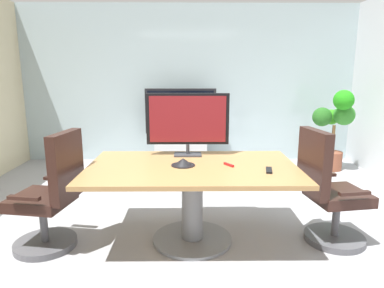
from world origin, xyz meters
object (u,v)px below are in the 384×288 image
(tv_monitor, at_px, (187,121))
(remote_control, at_px, (269,170))
(office_chair_left, at_px, (51,201))
(potted_plant, at_px, (335,124))
(wall_display_unit, at_px, (181,139))
(conference_table, at_px, (192,185))
(office_chair_right, at_px, (328,197))
(conference_phone, at_px, (183,162))

(tv_monitor, xyz_separation_m, remote_control, (0.71, -0.59, -0.35))
(office_chair_left, xyz_separation_m, potted_plant, (3.59, 2.50, 0.31))
(wall_display_unit, bearing_deg, remote_control, -74.25)
(conference_table, xyz_separation_m, office_chair_right, (1.27, -0.04, -0.10))
(office_chair_left, relative_size, office_chair_right, 1.00)
(tv_monitor, bearing_deg, office_chair_left, -156.52)
(office_chair_right, xyz_separation_m, conference_phone, (-1.35, 0.04, 0.32))
(remote_control, bearing_deg, conference_table, 175.95)
(tv_monitor, relative_size, remote_control, 4.94)
(conference_table, distance_m, office_chair_left, 1.28)
(office_chair_left, relative_size, conference_phone, 4.95)
(potted_plant, bearing_deg, conference_phone, -135.36)
(conference_table, relative_size, conference_phone, 8.74)
(conference_table, relative_size, tv_monitor, 2.29)
(tv_monitor, distance_m, remote_control, 0.99)
(office_chair_left, distance_m, office_chair_right, 2.54)
(remote_control, bearing_deg, office_chair_left, -170.35)
(potted_plant, xyz_separation_m, remote_control, (-1.65, -2.56, -0.01))
(wall_display_unit, bearing_deg, tv_monitor, -87.00)
(conference_phone, height_order, remote_control, conference_phone)
(wall_display_unit, relative_size, conference_phone, 5.95)
(office_chair_right, distance_m, wall_display_unit, 3.17)
(remote_control, bearing_deg, wall_display_unit, 117.11)
(remote_control, bearing_deg, potted_plant, 68.50)
(conference_phone, bearing_deg, wall_display_unit, 91.77)
(conference_table, relative_size, office_chair_right, 1.76)
(conference_table, relative_size, wall_display_unit, 1.47)
(office_chair_right, relative_size, potted_plant, 0.83)
(wall_display_unit, height_order, remote_control, wall_display_unit)
(tv_monitor, xyz_separation_m, potted_plant, (2.37, 1.97, -0.34))
(office_chair_left, bearing_deg, office_chair_right, 101.56)
(office_chair_right, bearing_deg, office_chair_left, 83.26)
(tv_monitor, bearing_deg, potted_plant, 39.79)
(tv_monitor, xyz_separation_m, wall_display_unit, (-0.12, 2.38, -0.66))
(wall_display_unit, xyz_separation_m, remote_control, (0.84, -2.97, 0.31))
(office_chair_left, distance_m, remote_control, 1.96)
(conference_table, height_order, remote_control, remote_control)
(office_chair_right, distance_m, tv_monitor, 1.53)
(conference_table, relative_size, remote_control, 11.31)
(office_chair_left, bearing_deg, conference_phone, 105.77)
(office_chair_left, height_order, wall_display_unit, wall_display_unit)
(office_chair_left, distance_m, potted_plant, 4.39)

